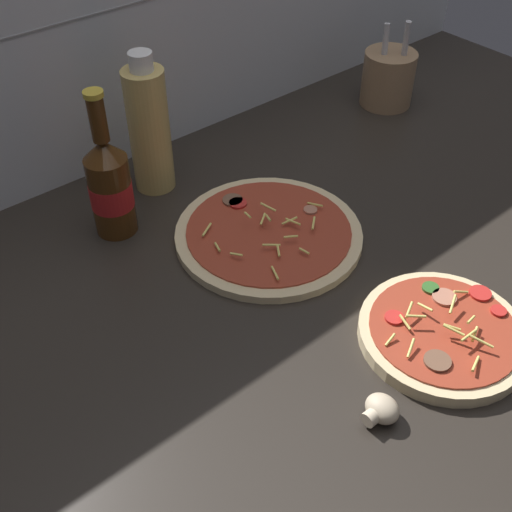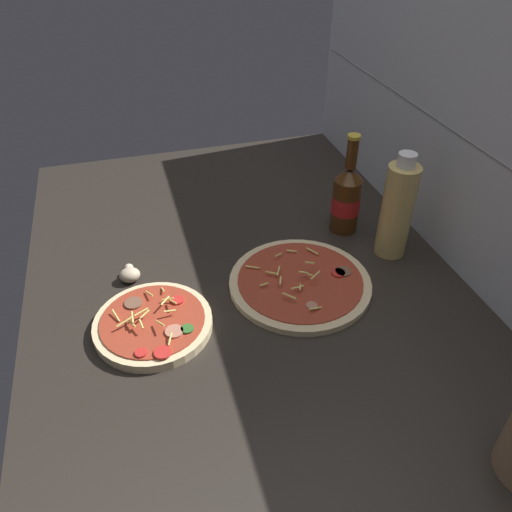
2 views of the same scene
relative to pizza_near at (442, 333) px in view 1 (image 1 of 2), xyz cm
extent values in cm
cube|color=#28231E|center=(4.43, 20.29, -2.38)|extent=(160.00, 90.00, 2.50)
cylinder|color=beige|center=(-0.03, -0.02, -0.15)|extent=(22.46, 22.46, 1.95)
cylinder|color=#9E3823|center=(-0.03, -0.02, 0.97)|extent=(19.76, 19.76, 0.30)
cylinder|color=red|center=(7.96, -2.93, 1.32)|extent=(2.16, 2.16, 0.40)
cylinder|color=#B7755B|center=(4.30, 3.44, 1.32)|extent=(3.38, 3.38, 0.40)
cylinder|color=red|center=(8.92, 0.69, 1.32)|extent=(3.06, 3.06, 0.40)
cylinder|color=#336628|center=(4.38, 5.84, 1.32)|extent=(2.41, 2.41, 0.40)
cylinder|color=red|center=(-3.85, 5.34, 1.32)|extent=(2.60, 2.60, 0.40)
cylinder|color=brown|center=(-5.36, -3.06, 1.32)|extent=(3.48, 3.48, 0.40)
cylinder|color=#EADB6B|center=(-0.04, 3.41, 2.36)|extent=(0.49, 2.34, 0.68)
cylinder|color=#EADB6B|center=(6.59, 2.39, 1.78)|extent=(2.33, 1.30, 1.10)
cylinder|color=#EADB6B|center=(-0.37, -1.23, 2.51)|extent=(1.60, 2.09, 0.75)
cylinder|color=#EADB6B|center=(2.39, -2.12, 2.78)|extent=(2.21, 0.75, 0.83)
cylinder|color=#EADB6B|center=(-2.68, 2.89, 2.80)|extent=(2.18, 2.03, 0.41)
cylinder|color=#EADB6B|center=(-6.69, 0.21, 1.85)|extent=(2.69, 1.52, 1.06)
cylinder|color=#EADB6B|center=(-2.23, 4.35, 2.55)|extent=(2.40, 1.32, 1.16)
cylinder|color=#EADB6B|center=(0.58, -5.02, 2.43)|extent=(1.55, 3.24, 0.95)
cylinder|color=#EADB6B|center=(-0.01, -3.54, 2.63)|extent=(2.99, 0.41, 0.43)
cylinder|color=#EADB6B|center=(-0.85, -1.79, 2.76)|extent=(1.32, 2.84, 0.72)
cylinder|color=#EADB6B|center=(-7.42, 2.97, 1.54)|extent=(2.11, 0.64, 0.95)
cylinder|color=#EADB6B|center=(-3.92, 3.55, 1.97)|extent=(0.93, 2.49, 0.83)
cylinder|color=#EADB6B|center=(1.21, -3.70, 2.17)|extent=(2.48, 1.31, 0.61)
cylinder|color=#EADB6B|center=(3.01, 1.24, 2.62)|extent=(2.78, 1.59, 1.23)
cylinder|color=#EADB6B|center=(-2.36, -6.54, 1.67)|extent=(3.09, 1.40, 0.90)
cylinder|color=beige|center=(-3.97, 31.05, -0.45)|extent=(29.78, 29.78, 1.36)
cylinder|color=#9E3823|center=(-3.97, 31.05, 0.38)|extent=(26.21, 26.21, 0.30)
cylinder|color=red|center=(-3.52, 39.41, 0.73)|extent=(2.97, 2.97, 0.40)
cylinder|color=#B7755B|center=(4.16, 30.35, 0.73)|extent=(2.27, 2.27, 0.40)
cylinder|color=brown|center=(-3.67, 40.65, 0.73)|extent=(3.39, 3.39, 0.40)
cylinder|color=#EADB6B|center=(-5.98, 33.81, 2.84)|extent=(0.81, 2.02, 0.73)
cylinder|color=#EADB6B|center=(-0.70, 29.78, 1.47)|extent=(2.56, 1.32, 1.10)
cylinder|color=#EADB6B|center=(-3.72, 31.50, 2.52)|extent=(0.99, 1.89, 0.62)
cylinder|color=#EADB6B|center=(-3.75, 23.11, 1.24)|extent=(0.65, 1.87, 0.36)
cylinder|color=#EADB6B|center=(-2.00, 33.52, 2.63)|extent=(1.53, 2.64, 1.06)
cylinder|color=#EADB6B|center=(-13.13, 32.34, 1.12)|extent=(1.12, 2.31, 0.59)
cylinder|color=#EADB6B|center=(-6.78, 25.58, 1.36)|extent=(1.70, 2.24, 0.43)
cylinder|color=#EADB6B|center=(5.70, 30.61, 1.10)|extent=(0.94, 2.98, 1.07)
cylinder|color=#EADB6B|center=(-3.91, 32.56, 1.75)|extent=(2.30, 1.73, 0.70)
cylinder|color=#EADB6B|center=(-0.58, 29.14, 1.60)|extent=(0.83, 2.95, 0.69)
cylinder|color=#EADB6B|center=(-3.44, 26.51, 1.71)|extent=(2.24, 1.24, 0.64)
cylinder|color=#EADB6B|center=(-6.80, 27.16, 1.45)|extent=(2.62, 1.70, 0.79)
cylinder|color=#EADB6B|center=(-11.86, 36.78, 1.07)|extent=(3.00, 1.99, 0.37)
cylinder|color=#EADB6B|center=(1.52, 26.66, 1.74)|extent=(2.58, 2.27, 0.39)
cylinder|color=#EADB6B|center=(-10.12, 22.50, 0.98)|extent=(1.60, 3.00, 0.64)
cylinder|color=#EADB6B|center=(-12.18, 28.93, 1.39)|extent=(1.32, 1.91, 0.56)
cylinder|color=#47280F|center=(-21.26, 48.56, 5.54)|extent=(6.68, 6.68, 13.34)
cone|color=#47280F|center=(-21.26, 48.56, 13.79)|extent=(6.68, 6.68, 3.15)
cylinder|color=#47280F|center=(-21.26, 48.56, 18.87)|extent=(2.54, 2.54, 7.01)
cylinder|color=gold|center=(-21.26, 48.56, 22.77)|extent=(2.92, 2.92, 0.80)
cylinder|color=red|center=(-21.26, 48.56, 5.81)|extent=(6.74, 6.74, 4.27)
cylinder|color=#D6B766|center=(-9.69, 54.92, 9.62)|extent=(6.91, 6.91, 21.49)
cylinder|color=white|center=(-9.69, 54.92, 21.83)|extent=(3.80, 3.80, 2.93)
cylinder|color=beige|center=(-17.23, -3.05, 0.40)|extent=(1.96, 1.96, 1.96)
ellipsoid|color=#C6B293|center=(-15.49, -3.05, 0.40)|extent=(3.71, 4.37, 3.06)
cylinder|color=#9E7A56|center=(43.95, 49.11, 4.41)|extent=(10.67, 10.67, 11.06)
cylinder|color=#BCBCC1|center=(45.14, 46.94, 10.12)|extent=(2.78, 2.26, 13.69)
cylinder|color=#BCBCC1|center=(42.39, 49.68, 9.64)|extent=(1.84, 2.35, 12.74)
camera|label=1|loc=(-55.88, -27.98, 64.52)|focal=45.00mm
camera|label=2|loc=(70.18, 0.01, 67.45)|focal=35.00mm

